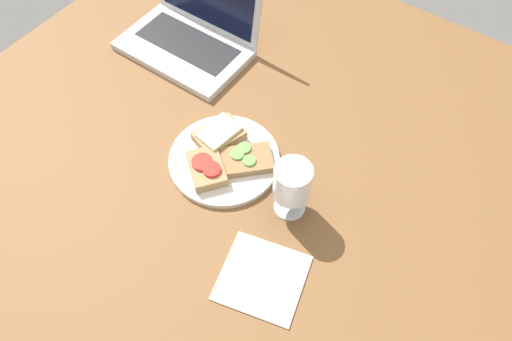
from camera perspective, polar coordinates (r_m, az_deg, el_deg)
The scene contains 8 objects.
wooden_table at distance 113.85cm, azimuth -2.11°, elevation 1.60°, with size 140.00×140.00×3.00cm, color brown.
plate at distance 110.91cm, azimuth -3.64°, elevation 1.27°, with size 24.59×24.59×1.31cm, color silver.
sandwich_with_cucumber at distance 108.67cm, azimuth -1.10°, elevation 1.27°, with size 13.02×12.99×2.31cm.
sandwich_with_cheese at distance 112.24cm, azimuth -4.34°, elevation 3.97°, with size 10.33×12.22×3.15cm.
sandwich_with_tomato at distance 107.40cm, azimuth -5.68°, elevation 0.28°, with size 12.06×11.56×3.09cm.
wine_glass at distance 97.31cm, azimuth 4.15°, elevation -1.51°, with size 7.57×7.57×13.82cm.
laptop at distance 134.70cm, azimuth -7.42°, elevation 15.53°, with size 32.89×24.19×22.01cm.
napkin at distance 97.88cm, azimuth 0.72°, elevation -12.16°, with size 15.77×15.11×0.40cm, color white.
Camera 1 is at (41.57, -51.59, 94.08)cm, focal length 35.00 mm.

